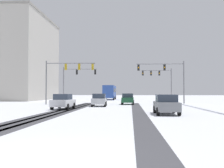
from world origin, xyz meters
The scene contains 14 objects.
ground_plane centered at (0.00, 0.00, 0.00)m, with size 300.00×300.00×0.00m, color silver.
wheel_track_left_lane centered at (-4.96, 17.33, 0.00)m, with size 0.90×38.12×0.01m, color #424247.
wheel_track_right_lane centered at (-3.58, 17.33, 0.00)m, with size 0.99×38.12×0.01m, color #424247.
wheel_track_center centered at (2.96, 17.33, 0.00)m, with size 1.16×38.12×0.01m, color #424247.
wheel_track_oncoming centered at (-4.28, 17.33, 0.00)m, with size 1.13×38.12×0.01m, color #424247.
traffic_signal_near_right centered at (7.71, 32.65, 4.69)m, with size 7.24×0.40×6.50m.
traffic_signal_far_right centered at (7.88, 44.53, 4.79)m, with size 5.97×0.59×6.50m.
traffic_signal_near_left centered at (-7.30, 30.78, 4.83)m, with size 7.36×0.61×6.50m.
traffic_signal_far_left centered at (-8.05, 40.71, 4.66)m, with size 6.35×0.46×6.50m.
car_dark_green_lead centered at (1.83, 31.59, 0.82)m, with size 1.90×4.14×1.62m.
car_silver_second centered at (-1.78, 26.07, 0.82)m, with size 1.99×4.18×1.62m.
car_white_third centered at (-4.93, 20.23, 0.82)m, with size 1.95×4.16×1.62m.
car_grey_fourth centered at (5.14, 14.45, 0.82)m, with size 1.86×4.11×1.62m.
bus_oncoming centered at (-2.80, 55.88, 1.99)m, with size 2.71×11.01×3.38m.
Camera 1 is at (2.23, -7.10, 1.81)m, focal length 41.76 mm.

